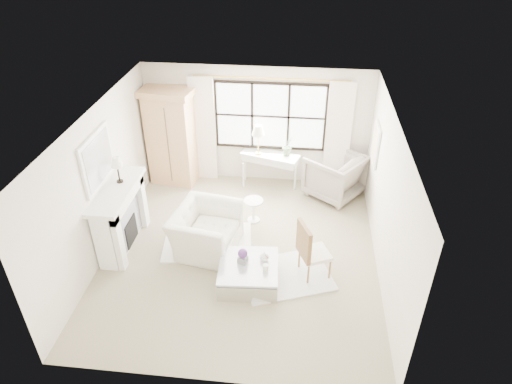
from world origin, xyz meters
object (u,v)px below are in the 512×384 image
Objects in this scene: armoire at (171,136)px; club_armchair at (206,230)px; console_table at (270,170)px; coffee_table at (248,274)px.

armoire is 2.76m from club_armchair.
console_table is at bearing -11.90° from club_armchair.
console_table is at bearing 84.53° from coffee_table.
console_table is (2.22, 0.03, -0.74)m from armoire.
console_table is 1.29× the size of coffee_table.
coffee_table is at bearing -121.98° from club_armchair.
club_armchair is (-1.00, -2.40, 0.01)m from console_table.
console_table reaches higher than coffee_table.
club_armchair reaches higher than coffee_table.
club_armchair is 1.19× the size of coffee_table.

